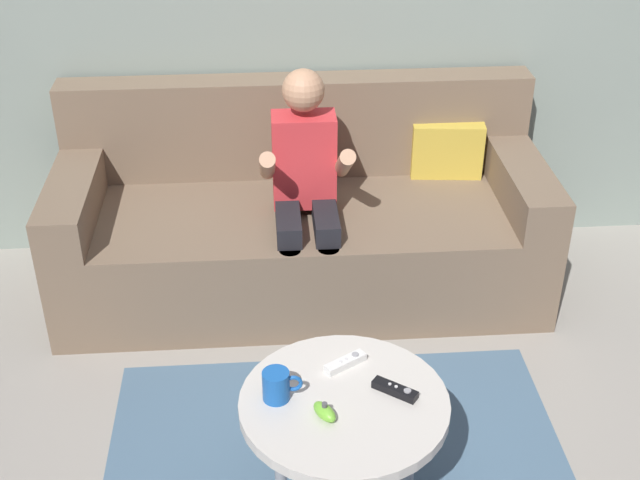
% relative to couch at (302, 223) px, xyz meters
% --- Properties ---
extents(ground_plane, '(9.00, 9.00, 0.00)m').
position_rel_couch_xyz_m(ground_plane, '(0.24, -1.15, -0.29)').
color(ground_plane, '#9E998E').
extents(couch, '(2.00, 0.80, 0.84)m').
position_rel_couch_xyz_m(couch, '(0.00, 0.00, 0.00)').
color(couch, '#75604C').
rests_on(couch, ground).
extents(person_seated_on_couch, '(0.35, 0.43, 1.01)m').
position_rel_couch_xyz_m(person_seated_on_couch, '(0.00, -0.19, 0.28)').
color(person_seated_on_couch, black).
rests_on(person_seated_on_couch, ground).
extents(coffee_table, '(0.62, 0.62, 0.43)m').
position_rel_couch_xyz_m(coffee_table, '(0.05, -1.27, 0.09)').
color(coffee_table, beige).
rests_on(coffee_table, ground).
extents(game_remote_white_near_edge, '(0.14, 0.10, 0.03)m').
position_rel_couch_xyz_m(game_remote_white_near_edge, '(0.07, -1.11, 0.15)').
color(game_remote_white_near_edge, white).
rests_on(game_remote_white_near_edge, coffee_table).
extents(nunchuk_lime, '(0.08, 0.10, 0.05)m').
position_rel_couch_xyz_m(nunchuk_lime, '(-0.01, -1.33, 0.15)').
color(nunchuk_lime, '#72C638').
rests_on(nunchuk_lime, coffee_table).
extents(game_remote_black_far_corner, '(0.13, 0.11, 0.03)m').
position_rel_couch_xyz_m(game_remote_black_far_corner, '(0.20, -1.25, 0.15)').
color(game_remote_black_far_corner, black).
rests_on(game_remote_black_far_corner, coffee_table).
extents(coffee_mug, '(0.12, 0.08, 0.10)m').
position_rel_couch_xyz_m(coffee_mug, '(-0.14, -1.24, 0.18)').
color(coffee_mug, '#1959B2').
rests_on(coffee_mug, coffee_table).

